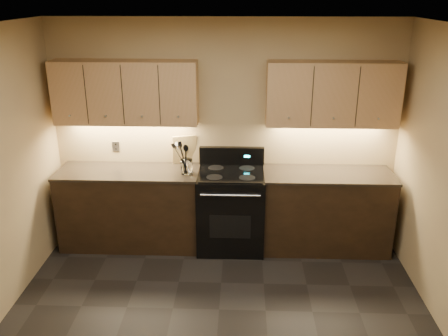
{
  "coord_description": "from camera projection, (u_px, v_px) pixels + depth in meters",
  "views": [
    {
      "loc": [
        0.19,
        -3.31,
        2.86
      ],
      "look_at": [
        0.01,
        1.45,
        1.07
      ],
      "focal_mm": 38.0,
      "sensor_mm": 36.0,
      "label": 1
    }
  ],
  "objects": [
    {
      "name": "outlet_plate",
      "position": [
        116.0,
        147.0,
        5.63
      ],
      "size": [
        0.08,
        0.01,
        0.12
      ],
      "primitive_type": "cube",
      "color": "#B2B5BA",
      "rests_on": "wall_back"
    },
    {
      "name": "steel_spatula",
      "position": [
        188.0,
        155.0,
        5.27
      ],
      "size": [
        0.26,
        0.13,
        0.39
      ],
      "primitive_type": null,
      "rotation": [
        0.2,
        -0.42,
        -0.32
      ],
      "color": "silver",
      "rests_on": "utensil_crock"
    },
    {
      "name": "steel_skimmer",
      "position": [
        189.0,
        157.0,
        5.27
      ],
      "size": [
        0.22,
        0.15,
        0.36
      ],
      "primitive_type": null,
      "rotation": [
        -0.19,
        -0.4,
        0.01
      ],
      "color": "silver",
      "rests_on": "utensil_crock"
    },
    {
      "name": "stove",
      "position": [
        231.0,
        209.0,
        5.51
      ],
      "size": [
        0.76,
        0.68,
        1.14
      ],
      "color": "black",
      "rests_on": "ground"
    },
    {
      "name": "upper_cab_left",
      "position": [
        126.0,
        92.0,
        5.25
      ],
      "size": [
        1.6,
        0.3,
        0.7
      ],
      "primitive_type": "cube",
      "color": "tan",
      "rests_on": "wall_back"
    },
    {
      "name": "counter_left",
      "position": [
        131.0,
        207.0,
        5.58
      ],
      "size": [
        1.62,
        0.62,
        0.93
      ],
      "color": "black",
      "rests_on": "ground"
    },
    {
      "name": "black_turner",
      "position": [
        186.0,
        157.0,
        5.25
      ],
      "size": [
        0.19,
        0.17,
        0.38
      ],
      "primitive_type": null,
      "rotation": [
        -0.26,
        -0.14,
        0.45
      ],
      "color": "black",
      "rests_on": "utensil_crock"
    },
    {
      "name": "counter_right",
      "position": [
        326.0,
        211.0,
        5.5
      ],
      "size": [
        1.46,
        0.62,
        0.93
      ],
      "color": "black",
      "rests_on": "ground"
    },
    {
      "name": "cutting_board",
      "position": [
        184.0,
        149.0,
        5.58
      ],
      "size": [
        0.28,
        0.15,
        0.35
      ],
      "primitive_type": "cube",
      "rotation": [
        0.15,
        0.0,
        0.31
      ],
      "color": "#DEC177",
      "rests_on": "counter_left"
    },
    {
      "name": "wall_back",
      "position": [
        225.0,
        133.0,
        5.53
      ],
      "size": [
        4.0,
        0.04,
        2.6
      ],
      "primitive_type": "cube",
      "color": "tan",
      "rests_on": "ground"
    },
    {
      "name": "utensil_crock",
      "position": [
        187.0,
        167.0,
        5.31
      ],
      "size": [
        0.17,
        0.17,
        0.17
      ],
      "color": "white",
      "rests_on": "counter_left"
    },
    {
      "name": "upper_cab_right",
      "position": [
        333.0,
        94.0,
        5.17
      ],
      "size": [
        1.44,
        0.3,
        0.7
      ],
      "primitive_type": "cube",
      "color": "tan",
      "rests_on": "wall_back"
    },
    {
      "name": "ceiling",
      "position": [
        215.0,
        31.0,
        3.2
      ],
      "size": [
        4.0,
        4.0,
        0.0
      ],
      "primitive_type": "plane",
      "rotation": [
        3.14,
        0.0,
        0.0
      ],
      "color": "silver",
      "rests_on": "wall_back"
    },
    {
      "name": "black_spoon",
      "position": [
        185.0,
        156.0,
        5.29
      ],
      "size": [
        0.09,
        0.18,
        0.36
      ],
      "primitive_type": null,
      "rotation": [
        0.31,
        0.11,
        -0.13
      ],
      "color": "black",
      "rests_on": "utensil_crock"
    },
    {
      "name": "wooden_spoon",
      "position": [
        183.0,
        160.0,
        5.28
      ],
      "size": [
        0.11,
        0.08,
        0.29
      ],
      "primitive_type": null,
      "rotation": [
        -0.03,
        0.16,
        0.2
      ],
      "color": "#DEC177",
      "rests_on": "utensil_crock"
    }
  ]
}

